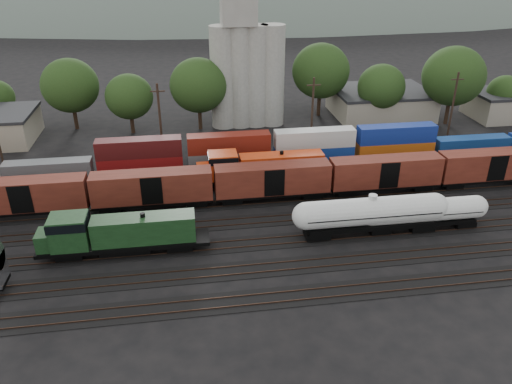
{
  "coord_description": "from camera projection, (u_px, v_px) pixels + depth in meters",
  "views": [
    {
      "loc": [
        -8.35,
        -52.65,
        30.83
      ],
      "look_at": [
        -0.12,
        2.0,
        3.0
      ],
      "focal_mm": 35.0,
      "sensor_mm": 36.0,
      "label": 1
    }
  ],
  "objects": [
    {
      "name": "ground",
      "position": [
        259.0,
        221.0,
        61.48
      ],
      "size": [
        600.0,
        600.0,
        0.0
      ],
      "primitive_type": "plane",
      "color": "black"
    },
    {
      "name": "orange_locomotive",
      "position": [
        258.0,
        167.0,
        69.25
      ],
      "size": [
        19.45,
        3.24,
        4.86
      ],
      "color": "black",
      "rests_on": "ground"
    },
    {
      "name": "tank_car_b",
      "position": [
        424.0,
        212.0,
        58.45
      ],
      "size": [
        15.71,
        2.81,
        4.12
      ],
      "color": "silver",
      "rests_on": "ground"
    },
    {
      "name": "tree_band",
      "position": [
        250.0,
        83.0,
        90.16
      ],
      "size": [
        167.24,
        21.07,
        14.38
      ],
      "color": "black",
      "rests_on": "ground"
    },
    {
      "name": "industrial_sheds",
      "position": [
        265.0,
        112.0,
        92.34
      ],
      "size": [
        119.38,
        17.26,
        5.1
      ],
      "color": "#9E937F",
      "rests_on": "ground"
    },
    {
      "name": "grain_silo",
      "position": [
        246.0,
        64.0,
        88.64
      ],
      "size": [
        13.4,
        5.0,
        29.0
      ],
      "color": "#A29F94",
      "rests_on": "ground"
    },
    {
      "name": "boxcar_string",
      "position": [
        330.0,
        176.0,
        65.85
      ],
      "size": [
        153.6,
        2.9,
        4.2
      ],
      "color": "black",
      "rests_on": "ground"
    },
    {
      "name": "utility_poles",
      "position": [
        238.0,
        117.0,
        78.11
      ],
      "size": [
        122.2,
        0.36,
        12.0
      ],
      "color": "black",
      "rests_on": "ground"
    },
    {
      "name": "tank_car_a",
      "position": [
        371.0,
        213.0,
        57.39
      ],
      "size": [
        18.61,
        3.33,
        4.88
      ],
      "color": "silver",
      "rests_on": "ground"
    },
    {
      "name": "tracks",
      "position": [
        259.0,
        221.0,
        61.45
      ],
      "size": [
        180.0,
        33.2,
        0.2
      ],
      "color": "black",
      "rests_on": "ground"
    },
    {
      "name": "distant_hills",
      "position": [
        232.0,
        36.0,
        303.52
      ],
      "size": [
        860.0,
        286.0,
        130.0
      ],
      "color": "#59665B",
      "rests_on": "ground"
    },
    {
      "name": "container_wall",
      "position": [
        182.0,
        159.0,
        72.33
      ],
      "size": [
        160.0,
        2.6,
        5.8
      ],
      "color": "black",
      "rests_on": "ground"
    },
    {
      "name": "green_locomotive",
      "position": [
        114.0,
        233.0,
        53.61
      ],
      "size": [
        18.34,
        3.24,
        4.86
      ],
      "color": "black",
      "rests_on": "ground"
    }
  ]
}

